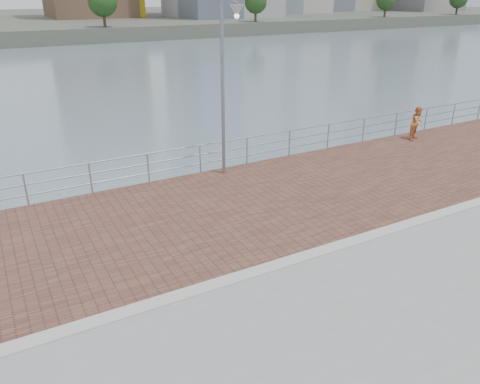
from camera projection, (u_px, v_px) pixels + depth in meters
water at (275, 328)px, 12.73m from camera, size 400.00×400.00×0.00m
brick_lane at (216, 212)px, 14.82m from camera, size 40.00×6.80×0.02m
curb at (278, 265)px, 11.92m from camera, size 40.00×0.40×0.06m
guardrail at (175, 160)px, 17.28m from camera, size 39.06×0.06×1.13m
street_lamp at (228, 52)px, 15.76m from camera, size 0.47×1.35×6.38m
bystander at (417, 123)px, 21.64m from camera, size 0.88×0.76×1.55m
shoreline_trees at (108, 3)px, 79.02m from camera, size 169.57×5.03×6.71m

